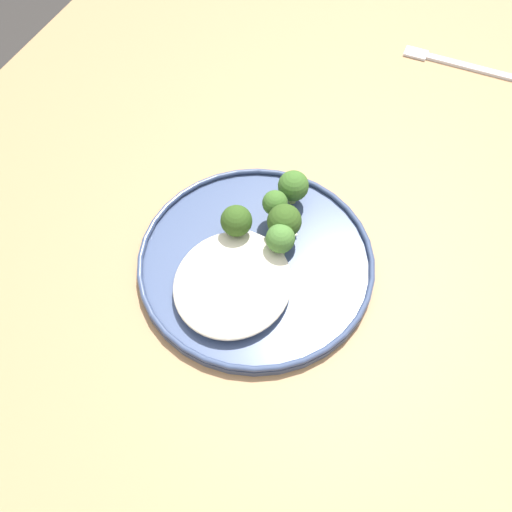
{
  "coord_description": "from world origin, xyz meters",
  "views": [
    {
      "loc": [
        -0.39,
        -0.16,
        1.32
      ],
      "look_at": [
        -0.05,
        -0.02,
        0.76
      ],
      "focal_mm": 38.72,
      "sensor_mm": 36.0,
      "label": 1
    }
  ],
  "objects_px": {
    "seared_scallop_left_edge": "(204,302)",
    "seared_scallop_front_small": "(214,288)",
    "broccoli_floret_small_sprig": "(280,239)",
    "broccoli_floret_split_head": "(275,204)",
    "seared_scallop_tiny_bay": "(207,260)",
    "dinner_plate": "(256,261)",
    "dinner_fork": "(457,64)",
    "broccoli_floret_left_leaning": "(284,222)",
    "broccoli_floret_right_tilted": "(293,186)",
    "seared_scallop_rear_pale": "(238,281)",
    "broccoli_floret_center_pile": "(236,222)",
    "seared_scallop_on_noodles": "(226,310)"
  },
  "relations": [
    {
      "from": "dinner_plate",
      "to": "seared_scallop_rear_pale",
      "type": "height_order",
      "value": "seared_scallop_rear_pale"
    },
    {
      "from": "broccoli_floret_small_sprig",
      "to": "broccoli_floret_split_head",
      "type": "xyz_separation_m",
      "value": [
        0.05,
        0.03,
        -0.0
      ]
    },
    {
      "from": "seared_scallop_front_small",
      "to": "broccoli_floret_center_pile",
      "type": "relative_size",
      "value": 0.53
    },
    {
      "from": "seared_scallop_rear_pale",
      "to": "seared_scallop_front_small",
      "type": "xyz_separation_m",
      "value": [
        -0.02,
        0.02,
        -0.0
      ]
    },
    {
      "from": "broccoli_floret_right_tilted",
      "to": "broccoli_floret_split_head",
      "type": "xyz_separation_m",
      "value": [
        -0.04,
        0.01,
        0.0
      ]
    },
    {
      "from": "broccoli_floret_split_head",
      "to": "dinner_fork",
      "type": "height_order",
      "value": "broccoli_floret_split_head"
    },
    {
      "from": "seared_scallop_tiny_bay",
      "to": "seared_scallop_front_small",
      "type": "relative_size",
      "value": 0.88
    },
    {
      "from": "broccoli_floret_split_head",
      "to": "dinner_plate",
      "type": "bearing_deg",
      "value": -177.69
    },
    {
      "from": "seared_scallop_front_small",
      "to": "broccoli_floret_split_head",
      "type": "bearing_deg",
      "value": -10.97
    },
    {
      "from": "dinner_plate",
      "to": "broccoli_floret_left_leaning",
      "type": "relative_size",
      "value": 5.01
    },
    {
      "from": "broccoli_floret_center_pile",
      "to": "seared_scallop_front_small",
      "type": "bearing_deg",
      "value": -174.9
    },
    {
      "from": "seared_scallop_on_noodles",
      "to": "broccoli_floret_split_head",
      "type": "bearing_deg",
      "value": 0.26
    },
    {
      "from": "seared_scallop_tiny_bay",
      "to": "seared_scallop_left_edge",
      "type": "bearing_deg",
      "value": -156.87
    },
    {
      "from": "dinner_plate",
      "to": "seared_scallop_on_noodles",
      "type": "bearing_deg",
      "value": 178.61
    },
    {
      "from": "broccoli_floret_small_sprig",
      "to": "broccoli_floret_split_head",
      "type": "distance_m",
      "value": 0.05
    },
    {
      "from": "seared_scallop_tiny_bay",
      "to": "broccoli_floret_small_sprig",
      "type": "distance_m",
      "value": 0.09
    },
    {
      "from": "broccoli_floret_right_tilted",
      "to": "seared_scallop_tiny_bay",
      "type": "bearing_deg",
      "value": 155.91
    },
    {
      "from": "dinner_plate",
      "to": "seared_scallop_left_edge",
      "type": "xyz_separation_m",
      "value": [
        -0.08,
        0.03,
        0.01
      ]
    },
    {
      "from": "dinner_plate",
      "to": "seared_scallop_front_small",
      "type": "relative_size",
      "value": 9.46
    },
    {
      "from": "seared_scallop_front_small",
      "to": "broccoli_floret_left_leaning",
      "type": "height_order",
      "value": "broccoli_floret_left_leaning"
    },
    {
      "from": "dinner_plate",
      "to": "seared_scallop_tiny_bay",
      "type": "distance_m",
      "value": 0.06
    },
    {
      "from": "broccoli_floret_split_head",
      "to": "seared_scallop_front_small",
      "type": "bearing_deg",
      "value": 169.03
    },
    {
      "from": "seared_scallop_tiny_bay",
      "to": "broccoli_floret_left_leaning",
      "type": "bearing_deg",
      "value": -44.21
    },
    {
      "from": "broccoli_floret_left_leaning",
      "to": "broccoli_floret_right_tilted",
      "type": "relative_size",
      "value": 1.13
    },
    {
      "from": "seared_scallop_on_noodles",
      "to": "seared_scallop_rear_pale",
      "type": "relative_size",
      "value": 1.33
    },
    {
      "from": "dinner_plate",
      "to": "dinner_fork",
      "type": "xyz_separation_m",
      "value": [
        0.48,
        -0.15,
        -0.01
      ]
    },
    {
      "from": "broccoli_floret_left_leaning",
      "to": "broccoli_floret_split_head",
      "type": "xyz_separation_m",
      "value": [
        0.02,
        0.02,
        -0.0
      ]
    },
    {
      "from": "broccoli_floret_small_sprig",
      "to": "dinner_fork",
      "type": "bearing_deg",
      "value": -15.09
    },
    {
      "from": "broccoli_floret_left_leaning",
      "to": "broccoli_floret_split_head",
      "type": "height_order",
      "value": "broccoli_floret_left_leaning"
    },
    {
      "from": "seared_scallop_rear_pale",
      "to": "broccoli_floret_right_tilted",
      "type": "xyz_separation_m",
      "value": [
        0.15,
        -0.01,
        0.02
      ]
    },
    {
      "from": "broccoli_floret_left_leaning",
      "to": "seared_scallop_on_noodles",
      "type": "bearing_deg",
      "value": 170.77
    },
    {
      "from": "dinner_plate",
      "to": "seared_scallop_left_edge",
      "type": "distance_m",
      "value": 0.09
    },
    {
      "from": "seared_scallop_tiny_bay",
      "to": "seared_scallop_front_small",
      "type": "xyz_separation_m",
      "value": [
        -0.03,
        -0.03,
        0.0
      ]
    },
    {
      "from": "seared_scallop_front_small",
      "to": "dinner_fork",
      "type": "xyz_separation_m",
      "value": [
        0.54,
        -0.17,
        -0.02
      ]
    },
    {
      "from": "seared_scallop_left_edge",
      "to": "broccoli_floret_right_tilted",
      "type": "xyz_separation_m",
      "value": [
        0.19,
        -0.04,
        0.02
      ]
    },
    {
      "from": "seared_scallop_front_small",
      "to": "broccoli_floret_center_pile",
      "type": "bearing_deg",
      "value": 5.1
    },
    {
      "from": "seared_scallop_tiny_bay",
      "to": "broccoli_floret_small_sprig",
      "type": "relative_size",
      "value": 0.5
    },
    {
      "from": "broccoli_floret_left_leaning",
      "to": "broccoli_floret_small_sprig",
      "type": "xyz_separation_m",
      "value": [
        -0.03,
        -0.01,
        -0.0
      ]
    },
    {
      "from": "seared_scallop_rear_pale",
      "to": "broccoli_floret_center_pile",
      "type": "bearing_deg",
      "value": 25.39
    },
    {
      "from": "seared_scallop_front_small",
      "to": "dinner_fork",
      "type": "relative_size",
      "value": 0.16
    },
    {
      "from": "seared_scallop_left_edge",
      "to": "seared_scallop_tiny_bay",
      "type": "distance_m",
      "value": 0.06
    },
    {
      "from": "seared_scallop_on_noodles",
      "to": "seared_scallop_left_edge",
      "type": "relative_size",
      "value": 1.38
    },
    {
      "from": "seared_scallop_on_noodles",
      "to": "dinner_fork",
      "type": "height_order",
      "value": "seared_scallop_on_noodles"
    },
    {
      "from": "seared_scallop_front_small",
      "to": "broccoli_floret_right_tilted",
      "type": "xyz_separation_m",
      "value": [
        0.16,
        -0.03,
        0.02
      ]
    },
    {
      "from": "seared_scallop_tiny_bay",
      "to": "dinner_plate",
      "type": "bearing_deg",
      "value": -61.04
    },
    {
      "from": "seared_scallop_left_edge",
      "to": "seared_scallop_rear_pale",
      "type": "height_order",
      "value": "seared_scallop_rear_pale"
    },
    {
      "from": "seared_scallop_left_edge",
      "to": "seared_scallop_front_small",
      "type": "bearing_deg",
      "value": -6.25
    },
    {
      "from": "seared_scallop_front_small",
      "to": "broccoli_floret_small_sprig",
      "type": "height_order",
      "value": "broccoli_floret_small_sprig"
    },
    {
      "from": "dinner_plate",
      "to": "broccoli_floret_small_sprig",
      "type": "distance_m",
      "value": 0.05
    },
    {
      "from": "broccoli_floret_split_head",
      "to": "dinner_fork",
      "type": "xyz_separation_m",
      "value": [
        0.41,
        -0.15,
        -0.04
      ]
    }
  ]
}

